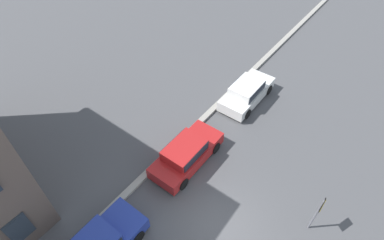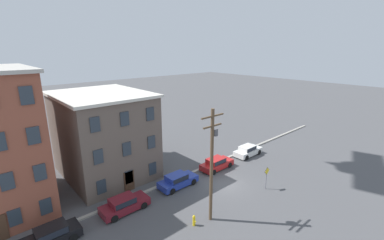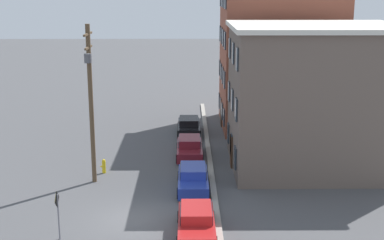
{
  "view_description": "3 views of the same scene",
  "coord_description": "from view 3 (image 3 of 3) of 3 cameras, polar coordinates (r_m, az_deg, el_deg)",
  "views": [
    {
      "loc": [
        -5.72,
        -2.78,
        13.19
      ],
      "look_at": [
        1.65,
        2.78,
        3.8
      ],
      "focal_mm": 28.0,
      "sensor_mm": 36.0,
      "label": 1
    },
    {
      "loc": [
        -19.66,
        -16.26,
        14.36
      ],
      "look_at": [
        -0.68,
        4.99,
        6.42
      ],
      "focal_mm": 24.0,
      "sensor_mm": 36.0,
      "label": 2
    },
    {
      "loc": [
        26.39,
        2.92,
        12.08
      ],
      "look_at": [
        -0.12,
        3.17,
        5.41
      ],
      "focal_mm": 50.0,
      "sensor_mm": 36.0,
      "label": 3
    }
  ],
  "objects": [
    {
      "name": "car_red",
      "position": [
        26.98,
        0.46,
        -10.73
      ],
      "size": [
        4.4,
        1.92,
        1.43
      ],
      "color": "#B21E1E",
      "rests_on": "ground_plane"
    },
    {
      "name": "kerb_strip",
      "position": [
        29.04,
        2.68,
        -10.31
      ],
      "size": [
        56.0,
        0.36,
        0.16
      ],
      "primitive_type": "cube",
      "color": "#9E998E",
      "rests_on": "ground_plane"
    },
    {
      "name": "car_blue",
      "position": [
        32.72,
        0.11,
        -6.15
      ],
      "size": [
        4.4,
        1.92,
        1.43
      ],
      "color": "#233899",
      "rests_on": "ground_plane"
    },
    {
      "name": "car_black",
      "position": [
        44.66,
        -0.33,
        -0.58
      ],
      "size": [
        4.4,
        1.92,
        1.43
      ],
      "color": "black",
      "rests_on": "ground_plane"
    },
    {
      "name": "caution_sign",
      "position": [
        26.97,
        -14.14,
        -9.08
      ],
      "size": [
        0.85,
        0.08,
        2.51
      ],
      "color": "slate",
      "rests_on": "ground_plane"
    },
    {
      "name": "fire_hydrant",
      "position": [
        36.02,
        -9.39,
        -4.86
      ],
      "size": [
        0.24,
        0.34,
        0.96
      ],
      "color": "yellow",
      "rests_on": "ground_plane"
    },
    {
      "name": "ground_plane",
      "position": [
        29.17,
        -6.34,
        -10.44
      ],
      "size": [
        200.0,
        200.0,
        0.0
      ],
      "primitive_type": "plane",
      "color": "#4C4C4F"
    },
    {
      "name": "apartment_midblock",
      "position": [
        36.72,
        12.88,
        2.39
      ],
      "size": [
        9.23,
        11.36,
        9.67
      ],
      "color": "#66564C",
      "rests_on": "ground_plane"
    },
    {
      "name": "car_maroon",
      "position": [
        38.76,
        -0.26,
        -2.88
      ],
      "size": [
        4.4,
        1.92,
        1.43
      ],
      "color": "maroon",
      "rests_on": "ground_plane"
    },
    {
      "name": "apartment_corner",
      "position": [
        47.01,
        9.27,
        7.07
      ],
      "size": [
        9.29,
        10.25,
        12.89
      ],
      "color": "brown",
      "rests_on": "ground_plane"
    },
    {
      "name": "utility_pole",
      "position": [
        33.19,
        -10.77,
        2.52
      ],
      "size": [
        2.4,
        0.44,
        9.91
      ],
      "color": "brown",
      "rests_on": "ground_plane"
    }
  ]
}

